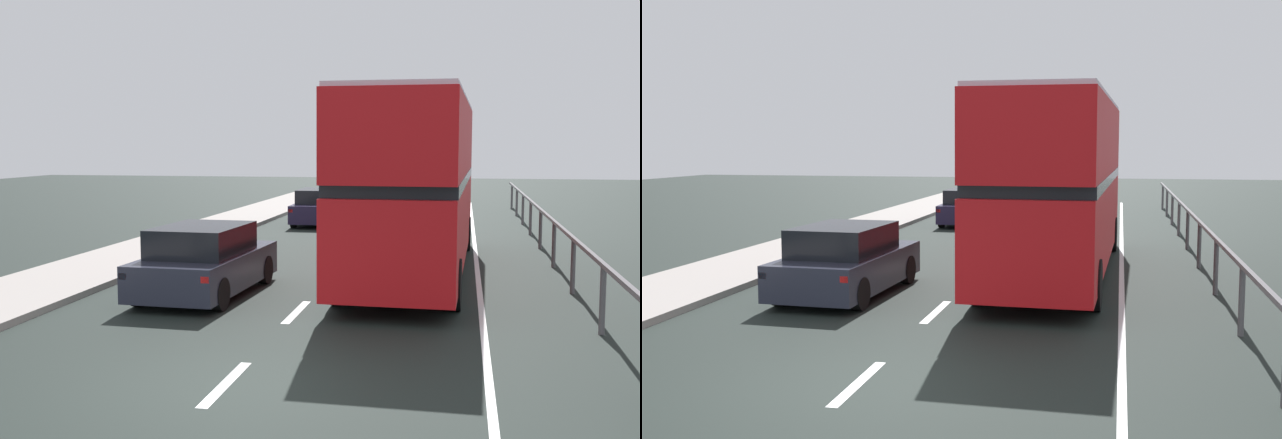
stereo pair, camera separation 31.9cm
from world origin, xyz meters
TOP-DOWN VIEW (x-y plane):
  - ground_plane at (0.00, 0.00)m, footprint 74.61×120.00m
  - lane_paint_markings at (2.13, 8.94)m, footprint 3.59×46.00m
  - bridge_side_railing at (5.38, 9.00)m, footprint 0.10×42.00m
  - double_decker_bus_red at (1.92, 9.26)m, footprint 2.78×11.37m
  - hatchback_car_near at (-2.24, 5.71)m, footprint 2.03×4.35m
  - sedan_car_ahead at (-2.40, 19.90)m, footprint 1.96×4.32m

SIDE VIEW (x-z plane):
  - ground_plane at x=0.00m, z-range -0.10..0.00m
  - lane_paint_markings at x=2.13m, z-range 0.00..0.01m
  - sedan_car_ahead at x=-2.40m, z-range -0.02..1.37m
  - hatchback_car_near at x=-2.24m, z-range -0.04..1.45m
  - bridge_side_railing at x=5.38m, z-range 0.36..1.58m
  - double_decker_bus_red at x=1.92m, z-range 0.15..4.42m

